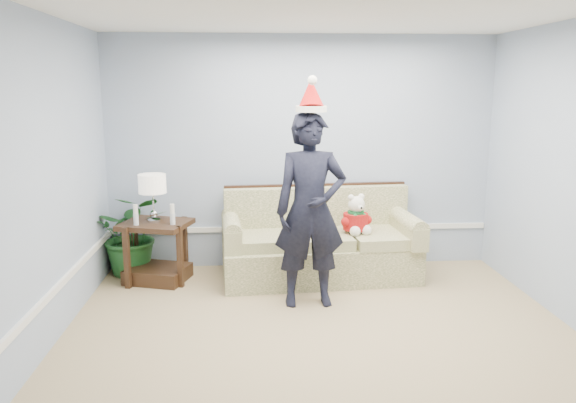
# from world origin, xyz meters

# --- Properties ---
(room_shell) EXTENTS (4.54, 5.04, 2.74)m
(room_shell) POSITION_xyz_m (0.00, 0.00, 1.35)
(room_shell) COLOR tan
(room_shell) RESTS_ON ground
(wainscot_trim) EXTENTS (4.49, 4.99, 0.06)m
(wainscot_trim) POSITION_xyz_m (-1.18, 1.18, 0.45)
(wainscot_trim) COLOR white
(wainscot_trim) RESTS_ON room_shell
(sofa) EXTENTS (2.20, 1.07, 1.00)m
(sofa) POSITION_xyz_m (0.16, 2.05, 0.36)
(sofa) COLOR #4F5F2D
(sofa) RESTS_ON room_shell
(side_table) EXTENTS (0.83, 0.76, 0.67)m
(side_table) POSITION_xyz_m (-1.64, 2.01, 0.26)
(side_table) COLOR #3C2815
(side_table) RESTS_ON room_shell
(table_lamp) EXTENTS (0.29, 0.29, 0.52)m
(table_lamp) POSITION_xyz_m (-1.65, 2.01, 1.07)
(table_lamp) COLOR silver
(table_lamp) RESTS_ON side_table
(candle_pair) EXTENTS (0.44, 0.06, 0.22)m
(candle_pair) POSITION_xyz_m (-1.62, 1.88, 0.77)
(candle_pair) COLOR silver
(candle_pair) RESTS_ON side_table
(houseplant) EXTENTS (0.88, 0.77, 0.94)m
(houseplant) POSITION_xyz_m (-1.94, 2.27, 0.47)
(houseplant) COLOR #1F5A25
(houseplant) RESTS_ON room_shell
(man) EXTENTS (0.71, 0.48, 1.89)m
(man) POSITION_xyz_m (-0.02, 1.24, 0.95)
(man) COLOR black
(man) RESTS_ON room_shell
(santa_hat) EXTENTS (0.30, 0.34, 0.34)m
(santa_hat) POSITION_xyz_m (-0.02, 1.25, 2.03)
(santa_hat) COLOR white
(santa_hat) RESTS_ON man
(teddy_bear) EXTENTS (0.35, 0.35, 0.45)m
(teddy_bear) POSITION_xyz_m (0.55, 1.93, 0.69)
(teddy_bear) COLOR white
(teddy_bear) RESTS_ON sofa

